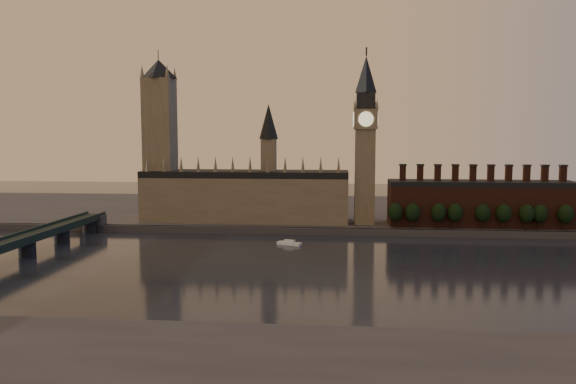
% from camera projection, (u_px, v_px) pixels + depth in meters
% --- Properties ---
extents(ground, '(900.00, 900.00, 0.00)m').
position_uv_depth(ground, '(352.00, 272.00, 239.33)').
color(ground, black).
rests_on(ground, ground).
extents(north_bank, '(900.00, 182.00, 4.00)m').
position_uv_depth(north_bank, '(346.00, 212.00, 415.56)').
color(north_bank, '#49484D').
rests_on(north_bank, ground).
extents(palace_of_westminster, '(130.00, 30.30, 74.00)m').
position_uv_depth(palace_of_westminster, '(246.00, 193.00, 356.86)').
color(palace_of_westminster, gray).
rests_on(palace_of_westminster, north_bank).
extents(victoria_tower, '(24.00, 24.00, 108.00)m').
position_uv_depth(victoria_tower, '(160.00, 134.00, 358.22)').
color(victoria_tower, gray).
rests_on(victoria_tower, north_bank).
extents(big_ben, '(15.00, 15.00, 107.00)m').
position_uv_depth(big_ben, '(365.00, 138.00, 341.77)').
color(big_ben, gray).
rests_on(big_ben, north_bank).
extents(chimney_block, '(110.00, 25.00, 37.00)m').
position_uv_depth(chimney_block, '(481.00, 203.00, 339.34)').
color(chimney_block, '#4C261D').
rests_on(chimney_block, north_bank).
extents(embankment_tree_0, '(8.60, 8.60, 14.88)m').
position_uv_depth(embankment_tree_0, '(395.00, 212.00, 329.21)').
color(embankment_tree_0, black).
rests_on(embankment_tree_0, north_bank).
extents(embankment_tree_1, '(8.60, 8.60, 14.88)m').
position_uv_depth(embankment_tree_1, '(413.00, 212.00, 327.41)').
color(embankment_tree_1, black).
rests_on(embankment_tree_1, north_bank).
extents(embankment_tree_2, '(8.60, 8.60, 14.88)m').
position_uv_depth(embankment_tree_2, '(438.00, 213.00, 326.86)').
color(embankment_tree_2, black).
rests_on(embankment_tree_2, north_bank).
extents(embankment_tree_3, '(8.60, 8.60, 14.88)m').
position_uv_depth(embankment_tree_3, '(455.00, 213.00, 325.83)').
color(embankment_tree_3, black).
rests_on(embankment_tree_3, north_bank).
extents(embankment_tree_4, '(8.60, 8.60, 14.88)m').
position_uv_depth(embankment_tree_4, '(483.00, 213.00, 325.38)').
color(embankment_tree_4, black).
rests_on(embankment_tree_4, north_bank).
extents(embankment_tree_5, '(8.60, 8.60, 14.88)m').
position_uv_depth(embankment_tree_5, '(504.00, 213.00, 323.79)').
color(embankment_tree_5, black).
rests_on(embankment_tree_5, north_bank).
extents(embankment_tree_6, '(8.60, 8.60, 14.88)m').
position_uv_depth(embankment_tree_6, '(527.00, 214.00, 322.36)').
color(embankment_tree_6, black).
rests_on(embankment_tree_6, north_bank).
extents(embankment_tree_7, '(8.60, 8.60, 14.88)m').
position_uv_depth(embankment_tree_7, '(540.00, 214.00, 321.98)').
color(embankment_tree_7, black).
rests_on(embankment_tree_7, north_bank).
extents(embankment_tree_8, '(8.60, 8.60, 14.88)m').
position_uv_depth(embankment_tree_8, '(566.00, 214.00, 319.92)').
color(embankment_tree_8, black).
rests_on(embankment_tree_8, north_bank).
extents(westminster_bridge, '(14.00, 200.00, 11.55)m').
position_uv_depth(westminster_bridge, '(2.00, 250.00, 249.90)').
color(westminster_bridge, '#1E2E2A').
rests_on(westminster_bridge, ground).
extents(river_boat, '(13.75, 8.16, 2.65)m').
position_uv_depth(river_boat, '(289.00, 243.00, 299.49)').
color(river_boat, silver).
rests_on(river_boat, ground).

